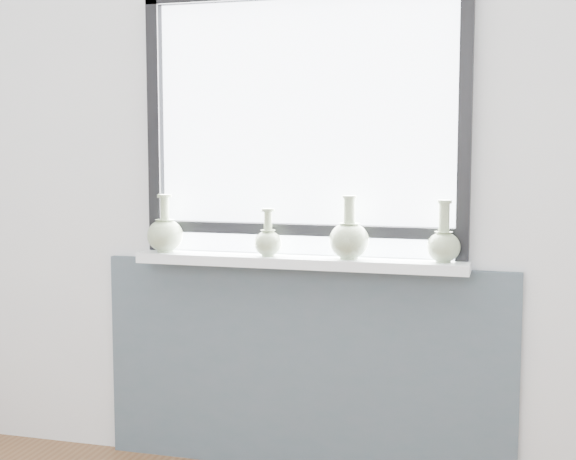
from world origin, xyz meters
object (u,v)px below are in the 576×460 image
(windowsill, at_px, (299,261))
(vase_a, at_px, (165,233))
(vase_c, at_px, (349,238))
(vase_d, at_px, (444,243))
(vase_b, at_px, (268,241))

(windowsill, height_order, vase_a, vase_a)
(vase_c, bearing_deg, vase_d, 0.97)
(vase_b, distance_m, vase_d, 0.68)
(vase_a, distance_m, vase_b, 0.44)
(windowsill, distance_m, vase_c, 0.23)
(vase_a, distance_m, vase_d, 1.12)
(vase_d, bearing_deg, vase_c, -179.03)
(vase_b, distance_m, vase_c, 0.32)
(vase_a, height_order, vase_b, vase_a)
(windowsill, height_order, vase_c, vase_c)
(vase_a, relative_size, vase_c, 0.97)
(windowsill, height_order, vase_d, vase_d)
(vase_a, xyz_separation_m, vase_c, (0.76, 0.00, 0.00))
(vase_a, height_order, vase_d, vase_a)
(windowsill, xyz_separation_m, vase_b, (-0.12, -0.03, 0.08))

